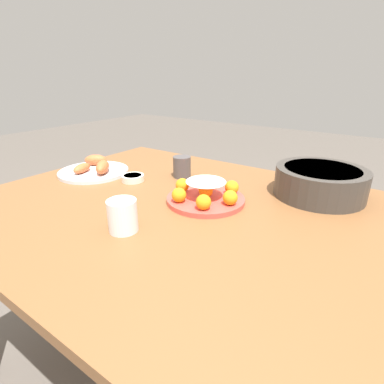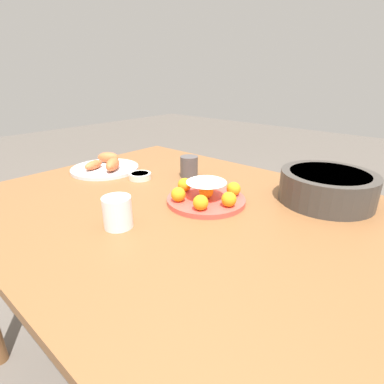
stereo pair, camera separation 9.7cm
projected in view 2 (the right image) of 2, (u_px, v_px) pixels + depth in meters
name	position (u px, v px, depth m)	size (l,w,h in m)	color
ground_plane	(181.00, 371.00, 1.26)	(12.00, 12.00, 0.00)	#5B544C
dining_table	(178.00, 229.00, 1.01)	(1.35, 1.06, 0.77)	brown
cake_plate	(206.00, 195.00, 0.98)	(0.26, 0.26, 0.08)	#E04C42
serving_bowl	(327.00, 186.00, 0.98)	(0.30, 0.30, 0.10)	#3D3833
sauce_bowl	(140.00, 176.00, 1.20)	(0.09, 0.09, 0.02)	silver
seafood_platter	(106.00, 166.00, 1.31)	(0.29, 0.29, 0.06)	silver
cup_near	(118.00, 212.00, 0.82)	(0.08, 0.08, 0.09)	white
cup_far	(189.00, 167.00, 1.22)	(0.07, 0.07, 0.09)	#4C4747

